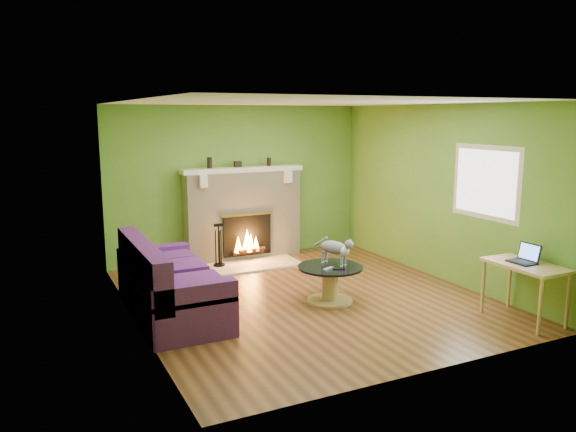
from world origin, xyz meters
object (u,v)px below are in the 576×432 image
at_px(sofa, 167,286).
at_px(desk, 526,271).
at_px(coffee_table, 330,281).
at_px(cat, 334,251).

distance_m(sofa, desk, 4.33).
bearing_deg(desk, coffee_table, 137.63).
height_order(desk, cat, cat).
distance_m(desk, cat, 2.35).
bearing_deg(sofa, coffee_table, -12.24).
height_order(coffee_table, cat, cat).
bearing_deg(desk, sofa, 151.75).
bearing_deg(coffee_table, sofa, 167.76).
distance_m(sofa, cat, 2.19).
distance_m(coffee_table, cat, 0.41).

